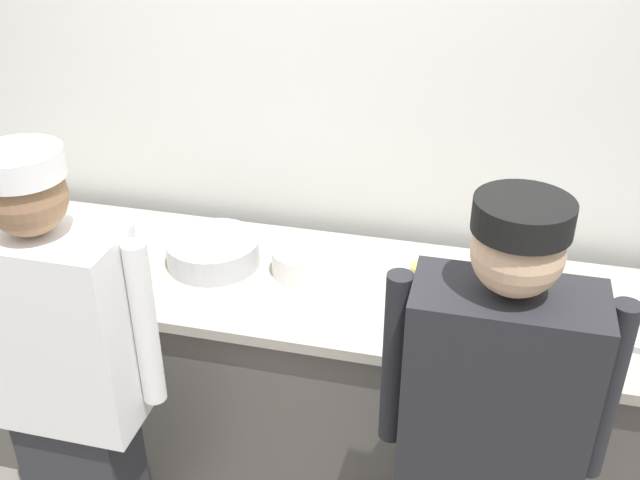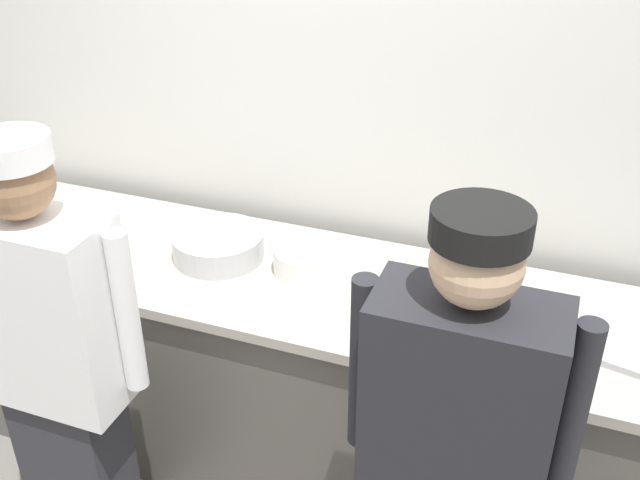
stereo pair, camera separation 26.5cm
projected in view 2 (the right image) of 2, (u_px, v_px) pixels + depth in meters
The scene contains 10 objects.
wall_back at pixel (353, 101), 2.87m from camera, with size 5.04×0.10×2.89m.
prep_counter at pixel (308, 376), 2.94m from camera, with size 3.22×0.75×0.92m.
chef_near_left at pixel (58, 368), 2.33m from camera, with size 0.60×0.24×1.67m.
chef_center at pixel (451, 470), 1.96m from camera, with size 0.60×0.24×1.67m.
plate_stack_front at pixel (473, 309), 2.51m from camera, with size 0.23×0.23×0.05m.
plate_stack_rear at pixel (307, 260), 2.74m from camera, with size 0.25×0.25×0.10m.
mixing_bowl_steel at pixel (218, 245), 2.83m from camera, with size 0.35×0.35×0.10m, color #B7BABF.
squeeze_bottle_primary at pixel (411, 290), 2.47m from camera, with size 0.06×0.06×0.21m.
ramekin_red_sauce at pixel (545, 342), 2.35m from camera, with size 0.10×0.10×0.05m.
ramekin_yellow_sauce at pixel (40, 228), 3.01m from camera, with size 0.09×0.09×0.04m.
Camera 2 is at (0.84, -1.73, 2.40)m, focal length 41.53 mm.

